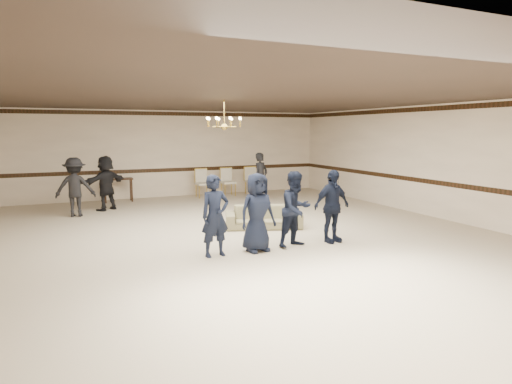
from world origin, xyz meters
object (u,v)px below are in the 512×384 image
Objects in this scene: boy_d at (332,206)px; banquet_chair_mid at (228,182)px; chandelier at (224,113)px; boy_a at (215,216)px; boy_b at (257,212)px; adult_mid at (106,183)px; adult_right at (261,177)px; banquet_chair_left at (203,183)px; boy_c at (296,209)px; banquet_chair_right at (252,181)px; settee at (264,217)px; adult_left at (75,187)px; console_table at (118,190)px.

banquet_chair_mid is (0.29, 7.41, -0.29)m from boy_d.
boy_a is at bearing -114.36° from chandelier.
adult_mid is (-2.42, 6.13, 0.04)m from boy_b.
adult_right is 2.35m from banquet_chair_left.
banquet_chair_left is 1.00m from banquet_chair_mid.
boy_c is 1.55× the size of banquet_chair_right.
adult_right is 1.64× the size of banquet_chair_right.
boy_a is (-0.98, -2.17, -2.07)m from chandelier.
banquet_chair_right reaches higher than settee.
boy_a is at bearing 123.64° from adult_left.
adult_mid reaches higher than banquet_chair_left.
adult_right is at bearing 85.54° from settee.
boy_a is at bearing -116.48° from settee.
chandelier reaches higher than banquet_chair_left.
boy_a is 2.70m from boy_d.
boy_a is 1.55× the size of banquet_chair_right.
adult_left is at bearing -161.14° from banquet_chair_left.
boy_d is 7.46m from adult_left.
banquet_chair_mid is at bearing 67.08° from boy_b.
boy_b is 0.84× the size of settee.
settee is 1.95× the size of console_table.
banquet_chair_mid is 4.01m from console_table.
chandelier reaches higher than boy_a.
banquet_chair_right is at bearing 47.87° from adult_right.
boy_b is 1.55× the size of banquet_chair_left.
boy_d is at bearing -48.44° from settee.
boy_b is 7.71m from banquet_chair_mid.
adult_right is at bearing -52.04° from banquet_chair_left.
boy_d is 5.79m from adult_right.
banquet_chair_right is (3.01, 5.24, -2.35)m from chandelier.
settee is at bearing -16.80° from chandelier.
chandelier is 0.49× the size of settee.
banquet_chair_left is (4.40, 1.99, -0.33)m from adult_left.
chandelier is 5.84m from banquet_chair_left.
boy_c is (0.90, 0.00, 0.00)m from boy_b.
chandelier is 0.55× the size of adult_mid.
boy_a is 1.00× the size of boy_c.
adult_left is 1.64× the size of banquet_chair_left.
banquet_chair_left reaches higher than console_table.
console_table is at bearing 170.76° from banquet_chair_left.
banquet_chair_left is at bearing 166.85° from adult_mid.
adult_left is 1.64× the size of banquet_chair_right.
adult_left is 6.01m from adult_right.
banquet_chair_mid is at bearing 162.63° from adult_mid.
settee is 1.84× the size of banquet_chair_left.
boy_b is 1.80m from boy_d.
adult_mid reaches higher than boy_b.
adult_right is 1.82m from banquet_chair_mid.
boy_c is 7.51m from banquet_chair_mid.
console_table is at bearing 95.30° from boy_c.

